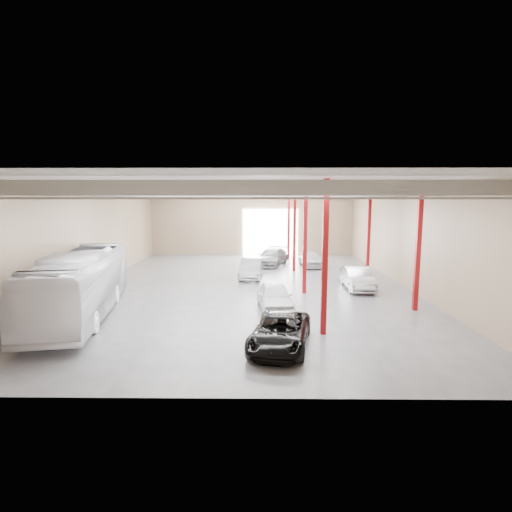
{
  "coord_description": "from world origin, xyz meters",
  "views": [
    {
      "loc": [
        0.93,
        -27.58,
        6.14
      ],
      "look_at": [
        0.62,
        -0.34,
        2.2
      ],
      "focal_mm": 28.0,
      "sensor_mm": 36.0,
      "label": 1
    }
  ],
  "objects_px": {
    "car_row_b": "(251,268)",
    "car_right_near": "(357,278)",
    "car_row_a": "(275,296)",
    "car_right_far": "(311,259)",
    "car_row_c": "(272,257)",
    "black_sedan": "(280,332)",
    "coach_bus": "(81,284)"
  },
  "relations": [
    {
      "from": "car_row_a",
      "to": "car_right_near",
      "type": "distance_m",
      "value": 7.79
    },
    {
      "from": "car_right_near",
      "to": "car_row_b",
      "type": "bearing_deg",
      "value": 152.69
    },
    {
      "from": "car_row_c",
      "to": "car_right_far",
      "type": "bearing_deg",
      "value": 3.89
    },
    {
      "from": "car_row_c",
      "to": "car_right_far",
      "type": "xyz_separation_m",
      "value": [
        3.51,
        -0.83,
        -0.05
      ]
    },
    {
      "from": "black_sedan",
      "to": "car_right_near",
      "type": "height_order",
      "value": "car_right_near"
    },
    {
      "from": "car_row_a",
      "to": "car_right_far",
      "type": "bearing_deg",
      "value": 69.94
    },
    {
      "from": "coach_bus",
      "to": "car_right_far",
      "type": "relative_size",
      "value": 2.89
    },
    {
      "from": "car_right_far",
      "to": "car_row_c",
      "type": "bearing_deg",
      "value": 161.34
    },
    {
      "from": "coach_bus",
      "to": "car_right_near",
      "type": "xyz_separation_m",
      "value": [
        16.04,
        6.33,
        -0.93
      ]
    },
    {
      "from": "coach_bus",
      "to": "black_sedan",
      "type": "xyz_separation_m",
      "value": [
        10.25,
        -4.58,
        -1.02
      ]
    },
    {
      "from": "car_row_b",
      "to": "black_sedan",
      "type": "bearing_deg",
      "value": -80.35
    },
    {
      "from": "car_row_b",
      "to": "car_right_near",
      "type": "height_order",
      "value": "car_right_near"
    },
    {
      "from": "black_sedan",
      "to": "car_right_far",
      "type": "height_order",
      "value": "car_right_far"
    },
    {
      "from": "black_sedan",
      "to": "car_right_near",
      "type": "distance_m",
      "value": 12.35
    },
    {
      "from": "car_row_b",
      "to": "car_right_near",
      "type": "xyz_separation_m",
      "value": [
        7.34,
        -3.83,
        0.0
      ]
    },
    {
      "from": "black_sedan",
      "to": "car_right_far",
      "type": "xyz_separation_m",
      "value": [
        3.75,
        19.89,
        0.04
      ]
    },
    {
      "from": "car_row_a",
      "to": "car_row_b",
      "type": "height_order",
      "value": "car_row_b"
    },
    {
      "from": "car_right_far",
      "to": "car_row_b",
      "type": "bearing_deg",
      "value": -141.22
    },
    {
      "from": "car_right_near",
      "to": "car_right_far",
      "type": "xyz_separation_m",
      "value": [
        -2.04,
        8.99,
        -0.05
      ]
    },
    {
      "from": "black_sedan",
      "to": "car_row_a",
      "type": "xyz_separation_m",
      "value": [
        -0.02,
        5.72,
        0.08
      ]
    },
    {
      "from": "coach_bus",
      "to": "car_row_b",
      "type": "height_order",
      "value": "coach_bus"
    },
    {
      "from": "car_row_a",
      "to": "car_right_far",
      "type": "xyz_separation_m",
      "value": [
        3.77,
        14.17,
        -0.04
      ]
    },
    {
      "from": "car_right_near",
      "to": "car_row_c",
      "type": "bearing_deg",
      "value": 119.76
    },
    {
      "from": "coach_bus",
      "to": "car_right_far",
      "type": "bearing_deg",
      "value": 37.28
    },
    {
      "from": "black_sedan",
      "to": "car_row_c",
      "type": "distance_m",
      "value": 20.72
    },
    {
      "from": "coach_bus",
      "to": "car_right_far",
      "type": "distance_m",
      "value": 20.77
    },
    {
      "from": "black_sedan",
      "to": "car_row_b",
      "type": "distance_m",
      "value": 14.82
    },
    {
      "from": "car_row_b",
      "to": "car_right_near",
      "type": "distance_m",
      "value": 8.28
    },
    {
      "from": "car_row_c",
      "to": "car_right_far",
      "type": "distance_m",
      "value": 3.61
    },
    {
      "from": "car_row_a",
      "to": "car_row_b",
      "type": "xyz_separation_m",
      "value": [
        -1.53,
        9.02,
        0.0
      ]
    },
    {
      "from": "car_row_b",
      "to": "car_row_c",
      "type": "xyz_separation_m",
      "value": [
        1.79,
        5.98,
        0.01
      ]
    },
    {
      "from": "black_sedan",
      "to": "car_row_a",
      "type": "distance_m",
      "value": 5.72
    }
  ]
}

